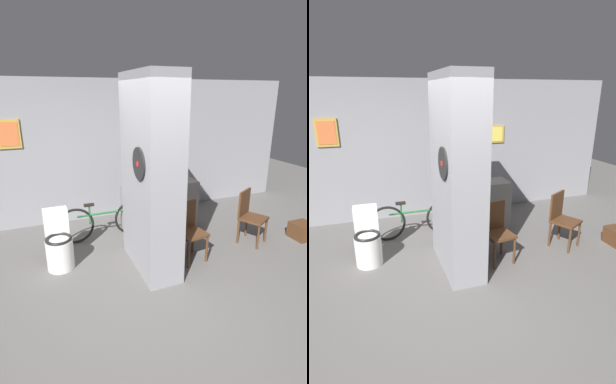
{
  "view_description": "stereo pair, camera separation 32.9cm",
  "coord_description": "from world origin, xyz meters",
  "views": [
    {
      "loc": [
        -1.25,
        -2.92,
        2.35
      ],
      "look_at": [
        0.33,
        0.98,
        0.95
      ],
      "focal_mm": 28.0,
      "sensor_mm": 36.0,
      "label": 1
    },
    {
      "loc": [
        -0.94,
        -3.04,
        2.35
      ],
      "look_at": [
        0.33,
        0.98,
        0.95
      ],
      "focal_mm": 28.0,
      "sensor_mm": 36.0,
      "label": 2
    }
  ],
  "objects": [
    {
      "name": "chair_by_doorway",
      "position": [
        1.88,
        0.65,
        0.48
      ],
      "size": [
        0.52,
        0.52,
        0.87
      ],
      "rotation": [
        0.0,
        0.0,
        0.5
      ],
      "color": "#4C2D19",
      "rests_on": "ground_plane"
    },
    {
      "name": "bottle_tall",
      "position": [
        0.75,
        1.48,
        1.0
      ],
      "size": [
        0.07,
        0.07,
        0.3
      ],
      "color": "olive",
      "rests_on": "counter_shelf"
    },
    {
      "name": "wall_back",
      "position": [
        0.0,
        2.63,
        1.3
      ],
      "size": [
        8.0,
        0.09,
        2.6
      ],
      "color": "gray",
      "rests_on": "ground_plane"
    },
    {
      "name": "bicycle",
      "position": [
        -0.29,
        1.64,
        0.32
      ],
      "size": [
        1.56,
        0.42,
        0.65
      ],
      "color": "black",
      "rests_on": "ground_plane"
    },
    {
      "name": "toilet",
      "position": [
        -1.08,
        1.04,
        0.34
      ],
      "size": [
        0.37,
        0.53,
        0.8
      ],
      "color": "silver",
      "rests_on": "ground_plane"
    },
    {
      "name": "ground_plane",
      "position": [
        0.0,
        0.0,
        0.0
      ],
      "size": [
        14.0,
        14.0,
        0.0
      ],
      "primitive_type": "plane",
      "color": "#5B5956"
    },
    {
      "name": "chair_near_pillar",
      "position": [
        0.71,
        0.56,
        0.48
      ],
      "size": [
        0.44,
        0.44,
        0.87
      ],
      "rotation": [
        0.0,
        0.0,
        0.15
      ],
      "color": "#4C2D19",
      "rests_on": "ground_plane"
    },
    {
      "name": "pillar_center",
      "position": [
        0.13,
        0.58,
        1.3
      ],
      "size": [
        0.49,
        1.16,
        2.6
      ],
      "color": "gray",
      "rests_on": "ground_plane"
    },
    {
      "name": "counter_shelf",
      "position": [
        0.68,
        1.56,
        0.45
      ],
      "size": [
        1.3,
        0.44,
        0.89
      ],
      "color": "gray",
      "rests_on": "ground_plane"
    }
  ]
}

